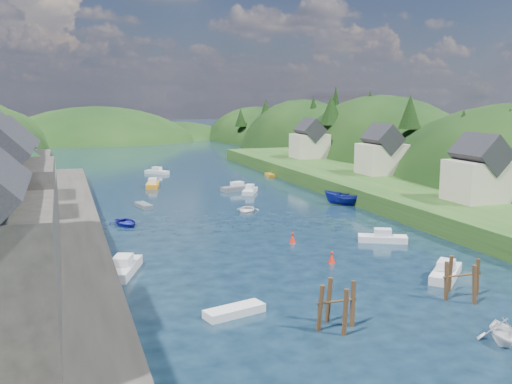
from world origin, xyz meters
name	(u,v)px	position (x,y,z in m)	size (l,w,h in m)	color
ground	(210,195)	(0.00, 50.00, 0.00)	(600.00, 600.00, 0.00)	black
hillside_right	(378,199)	(45.00, 75.00, -7.41)	(36.00, 245.56, 48.00)	black
far_hills	(129,169)	(1.22, 174.01, -10.80)	(103.00, 68.00, 44.00)	black
hill_trees	(195,120)	(1.17, 65.19, 11.10)	(90.93, 150.38, 12.68)	black
quay_left	(39,251)	(-24.00, 20.00, 1.00)	(12.00, 110.00, 2.00)	#2D2B28
boat_sheds	(24,179)	(-26.00, 39.00, 5.27)	(7.00, 21.00, 7.50)	#2D2D30
terrace_right	(385,189)	(25.00, 40.00, 1.20)	(16.00, 120.00, 2.40)	#234719
right_bank_cottages	(375,153)	(28.00, 48.33, 5.84)	(9.00, 59.24, 8.41)	beige
piling_cluster_near	(336,310)	(-4.91, -2.78, 1.27)	(2.86, 2.71, 3.68)	#382314
piling_cluster_far	(462,282)	(6.78, -0.59, 1.19)	(3.39, 3.15, 3.51)	#382314
channel_buoy_near	(332,258)	(1.52, 10.85, 0.48)	(0.70, 0.70, 1.10)	red
channel_buoy_far	(293,238)	(0.93, 18.85, 0.48)	(0.70, 0.70, 1.10)	red
moored_boats	(259,226)	(-0.80, 24.70, 0.60)	(37.82, 97.20, 2.18)	white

